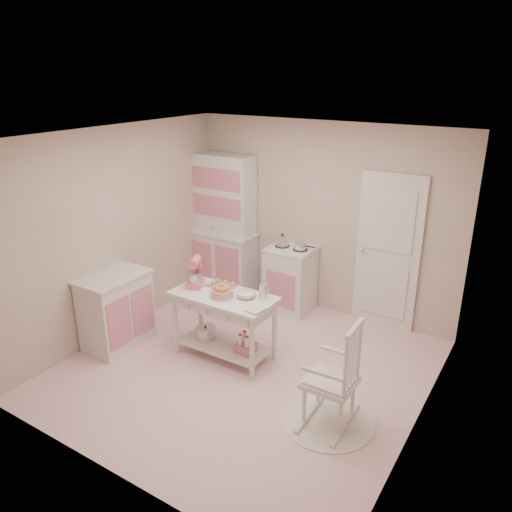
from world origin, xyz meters
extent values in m
plane|color=pink|center=(0.00, 0.00, 0.00)|extent=(3.80, 3.80, 0.00)
cube|color=white|center=(0.00, 0.00, 2.60)|extent=(3.80, 3.80, 0.04)
cube|color=beige|center=(0.00, 1.90, 1.30)|extent=(3.80, 0.04, 2.60)
cube|color=beige|center=(0.00, -1.90, 1.30)|extent=(3.80, 0.04, 2.60)
cube|color=beige|center=(-1.90, 0.00, 1.30)|extent=(0.04, 3.80, 2.60)
cube|color=beige|center=(1.90, 0.00, 1.30)|extent=(0.04, 3.80, 2.60)
cube|color=silver|center=(0.95, 1.87, 1.02)|extent=(0.82, 0.05, 2.04)
cube|color=silver|center=(-1.50, 1.66, 1.04)|extent=(1.06, 0.50, 2.08)
cube|color=silver|center=(-0.30, 1.61, 0.46)|extent=(0.62, 0.57, 0.92)
cube|color=silver|center=(-1.63, -0.37, 0.46)|extent=(0.54, 0.84, 0.92)
cylinder|color=white|center=(1.17, -0.32, 0.01)|extent=(0.92, 0.92, 0.01)
cube|color=silver|center=(1.17, -0.32, 0.55)|extent=(0.51, 0.74, 1.10)
cube|color=silver|center=(-0.36, 0.10, 0.40)|extent=(1.20, 0.60, 0.80)
cube|color=#E05E70|center=(-0.78, 0.12, 0.97)|extent=(0.30, 0.34, 0.34)
cube|color=silver|center=(-0.51, 0.28, 0.81)|extent=(0.34, 0.24, 0.02)
cylinder|color=#CC758B|center=(-0.34, 0.05, 0.85)|extent=(0.25, 0.25, 0.09)
imported|color=silver|center=(-0.10, 0.18, 0.83)|extent=(0.22, 0.22, 0.07)
cylinder|color=silver|center=(0.08, 0.26, 0.89)|extent=(0.10, 0.10, 0.17)
imported|color=silver|center=(0.09, -0.02, 0.81)|extent=(0.17, 0.22, 0.02)
camera|label=1|loc=(2.69, -4.05, 3.23)|focal=35.00mm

